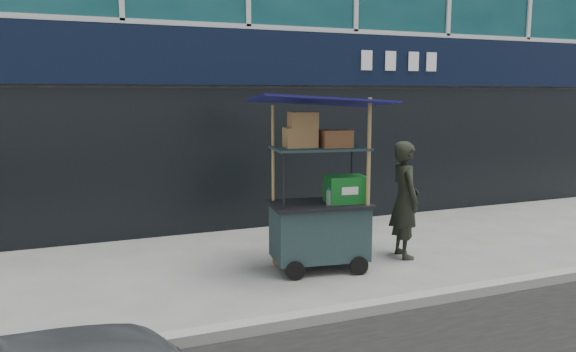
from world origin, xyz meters
name	(u,v)px	position (x,y,z in m)	size (l,w,h in m)	color
ground	(362,306)	(0.00, 0.00, 0.00)	(80.00, 80.00, 0.00)	slate
curb	(372,308)	(0.00, -0.20, 0.06)	(80.00, 0.18, 0.12)	gray
vendor_cart	(321,209)	(0.15, 1.38, 0.81)	(1.86, 1.44, 2.32)	#1B2E2E
vendor_man	(405,200)	(1.49, 1.45, 0.83)	(0.61, 0.40, 1.66)	black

